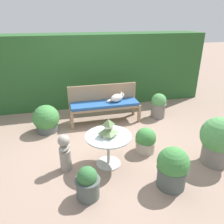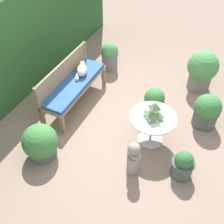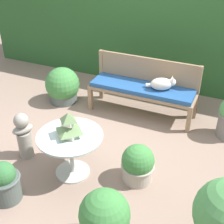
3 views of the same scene
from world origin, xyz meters
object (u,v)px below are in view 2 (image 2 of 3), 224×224
Objects in this scene: patio_table at (153,122)px; potted_plant_hedge_corner at (110,56)px; potted_plant_table_near at (40,143)px; potted_plant_table_far at (202,70)px; potted_plant_bench_left at (207,111)px; potted_plant_bench_right at (154,100)px; cat at (82,70)px; potted_plant_patio_mid at (183,165)px; garden_bench at (75,86)px; garden_bust at (133,158)px; pagoda_birdhouse at (154,111)px.

potted_plant_hedge_corner is (1.56, 1.49, -0.12)m from patio_table.
patio_table is 1.73m from potted_plant_table_near.
potted_plant_table_far is (1.69, -0.39, 0.01)m from patio_table.
potted_plant_bench_left reaches higher than potted_plant_bench_right.
cat reaches higher than potted_plant_patio_mid.
garden_bench is 3.71× the size of cat.
potted_plant_bench_left is 0.76× the size of potted_plant_table_far.
garden_bench is 2.30m from potted_plant_patio_mid.
garden_bust reaches higher than garden_bench.
garden_bench is at bearing 176.58° from potted_plant_hedge_corner.
garden_bust is 1.60m from potted_plant_bench_left.
pagoda_birdhouse is at bearing 167.16° from potted_plant_table_far.
potted_plant_patio_mid reaches higher than potted_plant_bench_right.
potted_plant_table_near is 2.09m from potted_plant_bench_right.
potted_plant_bench_right is (0.43, -1.36, -0.18)m from garden_bench.
potted_plant_bench_left reaches higher than garden_bust.
cat is 0.72× the size of potted_plant_hedge_corner.
garden_bust is 1.34× the size of potted_plant_bench_right.
garden_bust is at bearing -122.26° from garden_bench.
pagoda_birdhouse is at bearing -55.06° from potted_plant_table_near.
patio_table is 2.16m from potted_plant_hedge_corner.
potted_plant_table_far is (2.12, 0.24, 0.20)m from potted_plant_patio_mid.
garden_bench is 1.96× the size of potted_plant_table_far.
garden_bench is at bearing 71.91° from potted_plant_patio_mid.
pagoda_birdhouse is (0.00, 0.00, 0.23)m from patio_table.
patio_table is 1.03m from potted_plant_bench_left.
garden_bench is 2.66× the size of potted_plant_hedge_corner.
potted_plant_bench_left reaches higher than potted_plant_table_near.
cat is at bearing 119.86° from potted_plant_table_far.
garden_bench is 2.58× the size of garden_bust.
potted_plant_table_far reaches higher than potted_plant_hedge_corner.
potted_plant_table_near is (-0.99, 1.41, -0.16)m from patio_table.
garden_bust is 0.76× the size of potted_plant_table_far.
potted_plant_bench_left is 1.07× the size of potted_plant_table_near.
potted_plant_table_far is at bearing -12.84° from pagoda_birdhouse.
potted_plant_table_far reaches higher than garden_bust.
potted_plant_table_far is at bearing -86.02° from potted_plant_hedge_corner.
potted_plant_bench_left is (0.74, -0.70, -0.35)m from pagoda_birdhouse.
potted_plant_hedge_corner is 1.30× the size of potted_plant_bench_right.
pagoda_birdhouse is 0.48× the size of potted_plant_hedge_corner.
potted_plant_table_far is (1.12, -1.95, -0.13)m from cat.
patio_table is 1.74m from potted_plant_table_far.
potted_plant_patio_mid is at bearing -108.09° from garden_bench.
potted_plant_table_near is (-2.55, -0.07, -0.04)m from potted_plant_hedge_corner.
potted_plant_bench_left reaches higher than garden_bench.
cat reaches higher than patio_table.
cat is at bearing 96.18° from potted_plant_bench_right.
pagoda_birdhouse is at bearing -100.38° from garden_bench.
patio_table is 0.69m from garden_bust.
pagoda_birdhouse reaches higher than potted_plant_hedge_corner.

